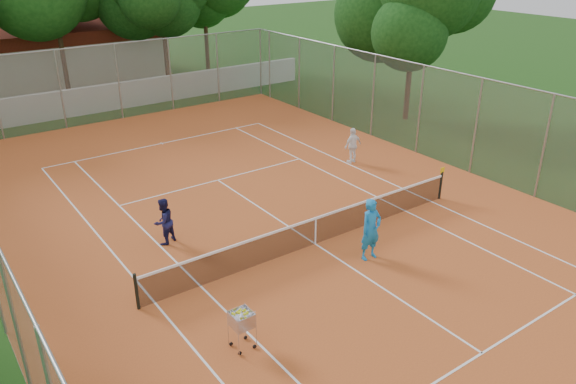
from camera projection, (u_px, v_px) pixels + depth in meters
ground at (315, 244)px, 18.01m from camera, size 120.00×120.00×0.00m
court_pad at (315, 244)px, 18.00m from camera, size 18.00×34.00×0.02m
court_lines at (315, 244)px, 18.00m from camera, size 10.98×23.78×0.01m
tennis_net at (315, 230)px, 17.80m from camera, size 11.88×0.10×0.98m
perimeter_fence at (316, 188)px, 17.18m from camera, size 18.00×34.00×4.00m
boundary_wall at (109, 97)px, 31.78m from camera, size 26.00×0.30×1.50m
clubhouse at (25, 49)px, 37.53m from camera, size 16.40×9.00×4.40m
tropical_trees at (81, 14)px, 32.24m from camera, size 29.00×19.00×10.00m
player_near at (371, 229)px, 16.83m from camera, size 0.73×0.49×1.96m
player_far_left at (164, 221)px, 17.75m from camera, size 0.91×0.82×1.55m
player_far_right at (353, 145)px, 24.24m from camera, size 0.94×0.43×1.57m
ball_hopper at (242, 329)px, 13.23m from camera, size 0.69×0.69×1.10m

